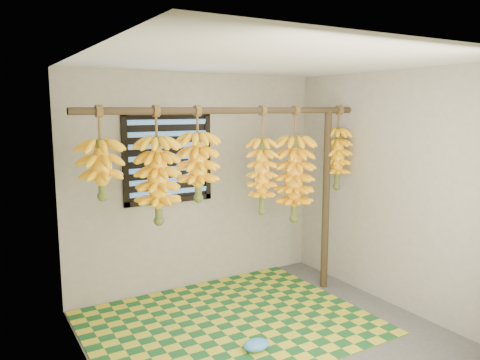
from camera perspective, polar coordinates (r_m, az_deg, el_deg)
floor at (r=4.41m, az=3.83°, el=-18.69°), size 3.00×3.00×0.01m
ceiling at (r=3.92m, az=4.20°, el=14.30°), size 3.00×3.00×0.01m
wall_back at (r=5.28m, az=-5.26°, el=-0.23°), size 3.00×0.01×2.40m
wall_left at (r=3.40m, az=-17.54°, el=-5.72°), size 0.01×3.00×2.40m
wall_right at (r=4.99m, az=18.43°, el=-1.19°), size 0.01×3.00×2.40m
window at (r=5.08m, az=-8.74°, el=2.75°), size 1.00×0.04×1.00m
hanging_pole at (r=4.50m, az=-0.98°, el=8.46°), size 3.00×0.06×0.06m
support_post at (r=5.30m, az=10.43°, el=-2.51°), size 0.08×0.08×2.00m
woven_mat at (r=4.65m, az=-1.38°, el=-16.97°), size 2.61×2.09×0.01m
plastic_bag at (r=4.16m, az=1.98°, el=-19.46°), size 0.24×0.17×0.10m
banana_bunch_a at (r=4.07m, az=-16.54°, el=1.30°), size 0.35×0.35×0.78m
banana_bunch_b at (r=4.23m, az=-9.99°, el=-0.05°), size 0.38×0.38×1.05m
banana_bunch_c at (r=4.37m, az=-5.15°, el=1.63°), size 0.36×0.36×0.88m
banana_bunch_d at (r=4.73m, az=2.71°, el=0.49°), size 0.29×0.29×1.09m
banana_bunch_e at (r=4.97m, az=6.65°, el=0.13°), size 0.41×0.41×1.22m
banana_bunch_f at (r=5.33m, az=11.80°, el=2.60°), size 0.29×0.29×0.92m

